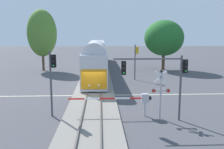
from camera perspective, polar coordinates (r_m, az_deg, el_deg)
ground_plane at (r=26.39m, az=-4.19°, el=-4.82°), size 220.00×220.00×0.00m
road_centre_stripe at (r=26.38m, az=-4.19°, el=-4.81°), size 44.00×0.20×0.01m
railway_track at (r=26.36m, az=-4.19°, el=-4.62°), size 4.40×80.00×0.32m
commuter_train at (r=44.00m, az=-3.63°, el=4.52°), size 3.04×38.97×5.16m
crossing_gate_near at (r=19.53m, az=5.28°, el=-5.66°), size 6.53×0.40×1.80m
crossing_signal_mast at (r=18.92m, az=11.20°, el=-3.29°), size 1.36×0.44×3.85m
traffic_signal_far_side at (r=34.99m, az=5.59°, el=4.20°), size 0.53×0.38×4.99m
traffic_signal_median at (r=19.55m, az=-13.63°, el=0.39°), size 0.53×0.38×5.18m
traffic_signal_near_right at (r=18.30m, az=11.19°, el=0.61°), size 5.42×0.38×4.91m
oak_behind_train at (r=45.62m, az=-15.86°, el=9.17°), size 5.13×5.13×10.74m
oak_far_right at (r=45.84m, az=11.91°, el=8.26°), size 7.05×7.05×8.98m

